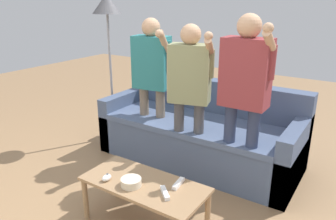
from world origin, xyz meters
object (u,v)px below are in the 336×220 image
object	(u,v)px
couch	(200,134)
game_remote_wand_far	(178,183)
player_left	(152,73)
snack_bowl	(131,182)
game_remote_wand_near	(165,193)
coffee_table	(144,189)
player_right	(245,87)
floor_lamp	(107,15)
player_center	(190,85)
game_remote_nunchuk	(107,178)

from	to	relation	value
couch	game_remote_wand_far	xyz separation A→B (m)	(0.42, -1.16, 0.11)
player_left	snack_bowl	bearing A→B (deg)	-61.18
snack_bowl	game_remote_wand_near	distance (m)	0.28
coffee_table	player_left	distance (m)	1.39
couch	player_right	size ratio (longest dim) A/B	1.33
player_left	player_right	bearing A→B (deg)	-8.70
snack_bowl	player_left	xyz separation A→B (m)	(-0.62, 1.13, 0.55)
floor_lamp	snack_bowl	bearing A→B (deg)	-43.28
game_remote_wand_near	floor_lamp	bearing A→B (deg)	142.97
game_remote_wand_near	game_remote_wand_far	bearing A→B (deg)	84.66
couch	game_remote_wand_far	size ratio (longest dim) A/B	13.70
game_remote_wand_near	player_left	bearing A→B (deg)	129.59
floor_lamp	game_remote_wand_far	distance (m)	2.25
game_remote_wand_far	couch	bearing A→B (deg)	110.13
coffee_table	player_center	world-z (taller)	player_center
game_remote_nunchuk	player_center	world-z (taller)	player_center
player_right	snack_bowl	bearing A→B (deg)	-116.44
snack_bowl	player_center	distance (m)	1.10
couch	floor_lamp	bearing A→B (deg)	-175.33
couch	snack_bowl	distance (m)	1.37
game_remote_nunchuk	game_remote_wand_near	world-z (taller)	game_remote_nunchuk
game_remote_nunchuk	player_right	xyz separation A→B (m)	(0.68, 1.01, 0.60)
floor_lamp	game_remote_wand_near	size ratio (longest dim) A/B	12.37
coffee_table	game_remote_nunchuk	distance (m)	0.30
player_center	player_right	size ratio (longest dim) A/B	0.94
player_left	player_right	world-z (taller)	player_right
coffee_table	floor_lamp	distance (m)	2.18
player_center	player_left	bearing A→B (deg)	163.02
game_remote_wand_far	floor_lamp	bearing A→B (deg)	146.99
coffee_table	floor_lamp	world-z (taller)	floor_lamp
couch	player_left	size ratio (longest dim) A/B	1.40
floor_lamp	player_right	distance (m)	1.91
coffee_table	player_left	world-z (taller)	player_left
snack_bowl	coffee_table	bearing A→B (deg)	57.62
coffee_table	floor_lamp	bearing A→B (deg)	139.88
couch	player_right	distance (m)	1.02
couch	game_remote_nunchuk	size ratio (longest dim) A/B	24.54
floor_lamp	game_remote_wand_far	world-z (taller)	floor_lamp
floor_lamp	player_right	world-z (taller)	floor_lamp
couch	player_center	distance (m)	0.77
coffee_table	player_center	xyz separation A→B (m)	(-0.11, 0.87, 0.62)
game_remote_nunchuk	player_right	size ratio (longest dim) A/B	0.05
snack_bowl	player_center	world-z (taller)	player_center
snack_bowl	player_right	distance (m)	1.23
game_remote_nunchuk	game_remote_wand_far	xyz separation A→B (m)	(0.50, 0.25, -0.01)
coffee_table	floor_lamp	size ratio (longest dim) A/B	0.55
couch	player_left	world-z (taller)	player_left
snack_bowl	game_remote_wand_far	size ratio (longest dim) A/B	0.99
snack_bowl	player_right	bearing A→B (deg)	63.56
player_left	player_right	distance (m)	1.11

